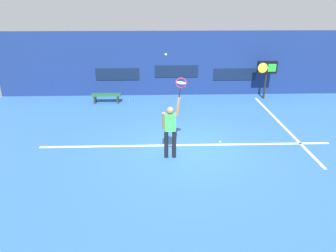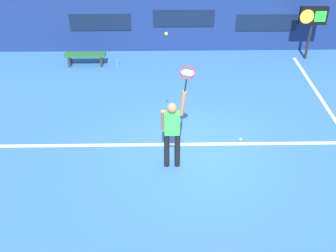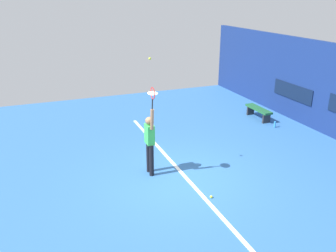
{
  "view_description": "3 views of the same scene",
  "coord_description": "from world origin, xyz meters",
  "px_view_note": "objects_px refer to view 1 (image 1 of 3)",
  "views": [
    {
      "loc": [
        -0.95,
        -9.25,
        4.69
      ],
      "look_at": [
        -0.65,
        -0.39,
        1.0
      ],
      "focal_mm": 32.89,
      "sensor_mm": 36.0,
      "label": 1
    },
    {
      "loc": [
        -0.81,
        -8.23,
        6.17
      ],
      "look_at": [
        -0.68,
        -0.36,
        0.98
      ],
      "focal_mm": 44.16,
      "sensor_mm": 36.0,
      "label": 2
    },
    {
      "loc": [
        8.01,
        -3.41,
        4.82
      ],
      "look_at": [
        -0.36,
        -0.13,
        1.45
      ],
      "focal_mm": 38.21,
      "sensor_mm": 36.0,
      "label": 3
    }
  ],
  "objects_px": {
    "water_bottle": "(129,100)",
    "tennis_racket": "(181,84)",
    "scoreboard_clock": "(267,69)",
    "court_bench": "(106,96)",
    "tennis_player": "(170,128)",
    "spare_ball": "(220,142)",
    "tennis_ball": "(166,54)"
  },
  "relations": [
    {
      "from": "tennis_player",
      "to": "spare_ball",
      "type": "height_order",
      "value": "tennis_player"
    },
    {
      "from": "scoreboard_clock",
      "to": "court_bench",
      "type": "distance_m",
      "value": 7.91
    },
    {
      "from": "court_bench",
      "to": "scoreboard_clock",
      "type": "bearing_deg",
      "value": 3.38
    },
    {
      "from": "tennis_ball",
      "to": "water_bottle",
      "type": "bearing_deg",
      "value": 106.53
    },
    {
      "from": "scoreboard_clock",
      "to": "tennis_ball",
      "type": "bearing_deg",
      "value": -130.45
    },
    {
      "from": "scoreboard_clock",
      "to": "water_bottle",
      "type": "height_order",
      "value": "scoreboard_clock"
    },
    {
      "from": "tennis_ball",
      "to": "water_bottle",
      "type": "xyz_separation_m",
      "value": [
        -1.63,
        5.5,
        -3.11
      ]
    },
    {
      "from": "tennis_racket",
      "to": "water_bottle",
      "type": "distance_m",
      "value": 6.38
    },
    {
      "from": "scoreboard_clock",
      "to": "water_bottle",
      "type": "xyz_separation_m",
      "value": [
        -6.72,
        -0.46,
        -1.36
      ]
    },
    {
      "from": "tennis_player",
      "to": "court_bench",
      "type": "xyz_separation_m",
      "value": [
        -2.85,
        5.59,
        -0.67
      ]
    },
    {
      "from": "tennis_racket",
      "to": "scoreboard_clock",
      "type": "bearing_deg",
      "value": 52.45
    },
    {
      "from": "tennis_racket",
      "to": "water_bottle",
      "type": "relative_size",
      "value": 2.57
    },
    {
      "from": "tennis_ball",
      "to": "scoreboard_clock",
      "type": "height_order",
      "value": "tennis_ball"
    },
    {
      "from": "tennis_player",
      "to": "water_bottle",
      "type": "distance_m",
      "value": 5.93
    },
    {
      "from": "tennis_player",
      "to": "tennis_ball",
      "type": "distance_m",
      "value": 2.22
    },
    {
      "from": "court_bench",
      "to": "water_bottle",
      "type": "relative_size",
      "value": 5.83
    },
    {
      "from": "tennis_ball",
      "to": "tennis_racket",
      "type": "bearing_deg",
      "value": -11.53
    },
    {
      "from": "spare_ball",
      "to": "court_bench",
      "type": "bearing_deg",
      "value": 135.33
    },
    {
      "from": "water_bottle",
      "to": "tennis_racket",
      "type": "bearing_deg",
      "value": -69.72
    },
    {
      "from": "tennis_player",
      "to": "court_bench",
      "type": "relative_size",
      "value": 1.42
    },
    {
      "from": "tennis_ball",
      "to": "water_bottle",
      "type": "distance_m",
      "value": 6.53
    },
    {
      "from": "tennis_ball",
      "to": "tennis_player",
      "type": "bearing_deg",
      "value": -33.59
    },
    {
      "from": "scoreboard_clock",
      "to": "spare_ball",
      "type": "bearing_deg",
      "value": -122.02
    },
    {
      "from": "tennis_racket",
      "to": "tennis_player",
      "type": "bearing_deg",
      "value": 179.21
    },
    {
      "from": "tennis_player",
      "to": "court_bench",
      "type": "bearing_deg",
      "value": 117.03
    },
    {
      "from": "tennis_racket",
      "to": "court_bench",
      "type": "bearing_deg",
      "value": 119.45
    },
    {
      "from": "tennis_player",
      "to": "scoreboard_clock",
      "type": "height_order",
      "value": "tennis_player"
    },
    {
      "from": "court_bench",
      "to": "tennis_racket",
      "type": "bearing_deg",
      "value": -60.55
    },
    {
      "from": "tennis_racket",
      "to": "spare_ball",
      "type": "xyz_separation_m",
      "value": [
        1.49,
        1.0,
        -2.36
      ]
    },
    {
      "from": "court_bench",
      "to": "spare_ball",
      "type": "height_order",
      "value": "court_bench"
    },
    {
      "from": "tennis_ball",
      "to": "water_bottle",
      "type": "height_order",
      "value": "tennis_ball"
    },
    {
      "from": "tennis_ball",
      "to": "spare_ball",
      "type": "xyz_separation_m",
      "value": [
        1.92,
        0.91,
        -3.19
      ]
    }
  ]
}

